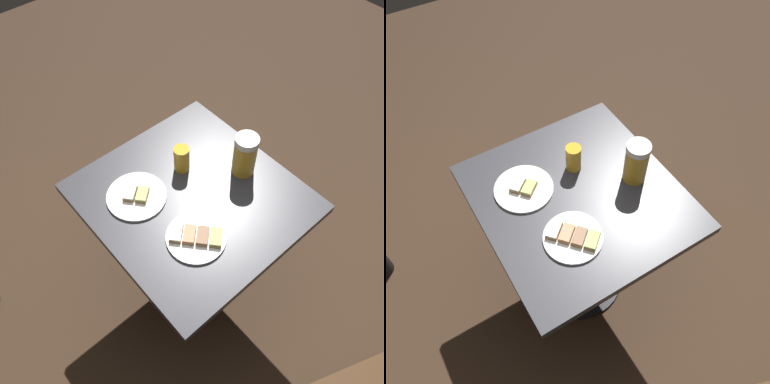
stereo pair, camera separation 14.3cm
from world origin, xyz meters
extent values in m
plane|color=#382619|center=(0.00, 0.00, 0.00)|extent=(6.00, 6.00, 0.00)
cylinder|color=black|center=(0.00, 0.00, 0.01)|extent=(0.44, 0.44, 0.01)
cylinder|color=black|center=(0.00, 0.00, 0.36)|extent=(0.09, 0.09, 0.68)
cube|color=#333338|center=(0.00, 0.00, 0.70)|extent=(0.75, 0.71, 0.04)
cylinder|color=white|center=(0.14, -0.11, 0.72)|extent=(0.21, 0.21, 0.01)
cube|color=#9E7547|center=(0.19, -0.06, 0.73)|extent=(0.08, 0.08, 0.01)
cube|color=#ADC66B|center=(0.19, -0.06, 0.74)|extent=(0.07, 0.08, 0.01)
cube|color=#9E7547|center=(0.16, -0.09, 0.73)|extent=(0.08, 0.08, 0.01)
cube|color=#997051|center=(0.16, -0.09, 0.74)|extent=(0.07, 0.08, 0.01)
cube|color=#9E7547|center=(0.13, -0.12, 0.73)|extent=(0.08, 0.08, 0.01)
cube|color=#EA8E66|center=(0.13, -0.12, 0.74)|extent=(0.07, 0.08, 0.01)
cube|color=#9E7547|center=(0.09, -0.15, 0.73)|extent=(0.08, 0.08, 0.01)
cube|color=white|center=(0.09, -0.15, 0.74)|extent=(0.07, 0.08, 0.01)
cylinder|color=white|center=(-0.13, -0.16, 0.72)|extent=(0.22, 0.22, 0.01)
cube|color=#9E7547|center=(-0.11, -0.14, 0.73)|extent=(0.07, 0.08, 0.01)
cube|color=#ADC66B|center=(-0.11, -0.14, 0.74)|extent=(0.07, 0.07, 0.01)
cube|color=#9E7547|center=(-0.14, -0.17, 0.73)|extent=(0.07, 0.08, 0.01)
cube|color=white|center=(-0.14, -0.17, 0.74)|extent=(0.07, 0.07, 0.01)
cylinder|color=gold|center=(0.04, 0.22, 0.79)|extent=(0.09, 0.09, 0.15)
cylinder|color=white|center=(0.04, 0.22, 0.88)|extent=(0.09, 0.09, 0.03)
torus|color=silver|center=(0.01, 0.27, 0.80)|extent=(0.06, 0.09, 0.10)
cylinder|color=gold|center=(-0.12, 0.05, 0.77)|extent=(0.06, 0.06, 0.11)
camera|label=1|loc=(0.64, -0.56, 1.89)|focal=37.02mm
camera|label=2|loc=(0.72, -0.44, 1.89)|focal=37.02mm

